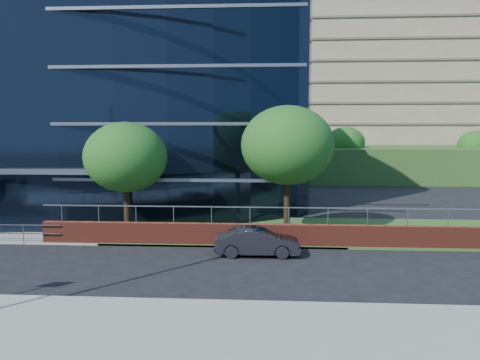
# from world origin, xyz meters

# --- Properties ---
(grass_verge) EXTENTS (36.00, 8.00, 0.12)m
(grass_verge) POSITION_xyz_m (24.00, 11.00, 0.06)
(grass_verge) COLOR #2D511E
(grass_verge) RESTS_ON ground
(glass_office) EXTENTS (44.00, 23.10, 16.00)m
(glass_office) POSITION_xyz_m (-4.00, 20.85, 8.00)
(glass_office) COLOR black
(glass_office) RESTS_ON ground
(retaining_wall) EXTENTS (34.00, 0.40, 2.11)m
(retaining_wall) POSITION_xyz_m (20.00, 7.30, 0.61)
(retaining_wall) COLOR maroon
(retaining_wall) RESTS_ON ground
(apartment_block) EXTENTS (60.00, 42.00, 30.00)m
(apartment_block) POSITION_xyz_m (32.00, 57.21, 11.11)
(apartment_block) COLOR #2D511E
(apartment_block) RESTS_ON ground
(tree_far_c) EXTENTS (4.62, 4.62, 6.51)m
(tree_far_c) POSITION_xyz_m (7.00, 9.00, 4.54)
(tree_far_c) COLOR black
(tree_far_c) RESTS_ON ground
(tree_far_d) EXTENTS (5.28, 5.28, 7.44)m
(tree_far_d) POSITION_xyz_m (16.00, 10.00, 5.19)
(tree_far_d) COLOR black
(tree_far_d) RESTS_ON ground
(tree_dist_e) EXTENTS (4.62, 4.62, 6.51)m
(tree_dist_e) POSITION_xyz_m (24.00, 40.00, 4.54)
(tree_dist_e) COLOR black
(tree_dist_e) RESTS_ON ground
(tree_dist_f) EXTENTS (4.29, 4.29, 6.05)m
(tree_dist_f) POSITION_xyz_m (40.00, 42.00, 4.21)
(tree_dist_f) COLOR black
(tree_dist_f) RESTS_ON ground
(parked_car) EXTENTS (4.11, 1.51, 1.34)m
(parked_car) POSITION_xyz_m (14.45, 5.57, 0.67)
(parked_car) COLOR black
(parked_car) RESTS_ON ground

